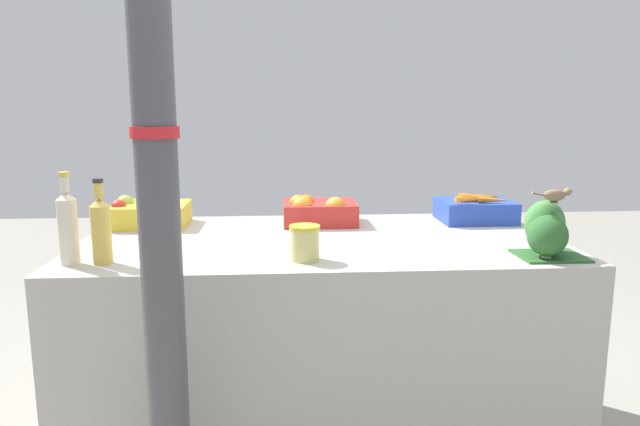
# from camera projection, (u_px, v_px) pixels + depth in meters

# --- Properties ---
(market_table) EXTENTS (1.82, 0.95, 0.84)m
(market_table) POSITION_uv_depth(u_px,v_px,m) (320.00, 340.00, 2.29)
(market_table) COLOR #B7B2A8
(market_table) RESTS_ON ground_plane
(support_pole) EXTENTS (0.12, 0.12, 2.32)m
(support_pole) POSITION_uv_depth(u_px,v_px,m) (157.00, 177.00, 1.47)
(support_pole) COLOR #4C4C51
(support_pole) RESTS_ON ground_plane
(apple_crate) EXTENTS (0.32, 0.26, 0.13)m
(apple_crate) POSITION_uv_depth(u_px,v_px,m) (150.00, 213.00, 2.45)
(apple_crate) COLOR gold
(apple_crate) RESTS_ON market_table
(orange_crate) EXTENTS (0.32, 0.26, 0.13)m
(orange_crate) POSITION_uv_depth(u_px,v_px,m) (317.00, 211.00, 2.49)
(orange_crate) COLOR red
(orange_crate) RESTS_ON market_table
(carrot_crate) EXTENTS (0.32, 0.26, 0.13)m
(carrot_crate) POSITION_uv_depth(u_px,v_px,m) (476.00, 209.00, 2.54)
(carrot_crate) COLOR #2847B7
(carrot_crate) RESTS_ON market_table
(broccoli_pile) EXTENTS (0.22, 0.21, 0.19)m
(broccoli_pile) POSITION_uv_depth(u_px,v_px,m) (545.00, 230.00, 1.92)
(broccoli_pile) COLOR #2D602D
(broccoli_pile) RESTS_ON market_table
(juice_bottle_cloudy) EXTENTS (0.06, 0.06, 0.30)m
(juice_bottle_cloudy) POSITION_uv_depth(u_px,v_px,m) (68.00, 226.00, 1.82)
(juice_bottle_cloudy) COLOR beige
(juice_bottle_cloudy) RESTS_ON market_table
(juice_bottle_golden) EXTENTS (0.06, 0.06, 0.28)m
(juice_bottle_golden) POSITION_uv_depth(u_px,v_px,m) (101.00, 229.00, 1.83)
(juice_bottle_golden) COLOR gold
(juice_bottle_golden) RESTS_ON market_table
(pickle_jar) EXTENTS (0.10, 0.10, 0.12)m
(pickle_jar) POSITION_uv_depth(u_px,v_px,m) (305.00, 243.00, 1.88)
(pickle_jar) COLOR #D1CC75
(pickle_jar) RESTS_ON market_table
(sparrow_bird) EXTENTS (0.14, 0.04, 0.05)m
(sparrow_bird) POSITION_uv_depth(u_px,v_px,m) (556.00, 195.00, 1.88)
(sparrow_bird) COLOR #4C3D2D
(sparrow_bird) RESTS_ON broccoli_pile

